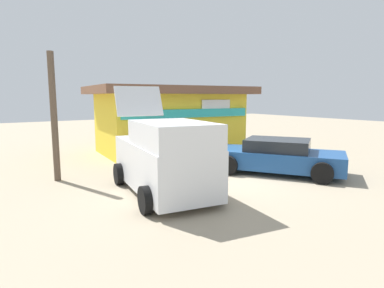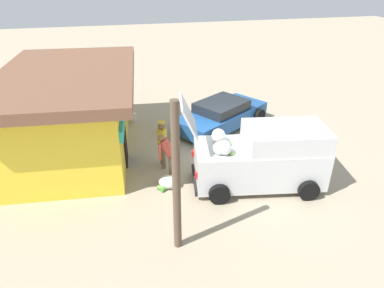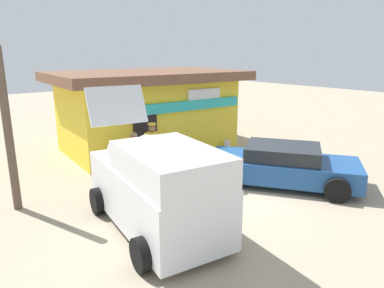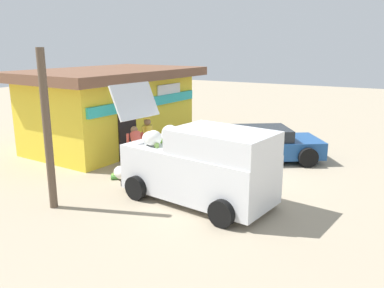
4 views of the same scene
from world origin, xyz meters
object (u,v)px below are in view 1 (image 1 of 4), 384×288
delivery_van (164,158)px  parked_sedan (277,156)px  unloaded_banana_pile (135,166)px  storefront_bar (170,118)px  paint_bucket (236,149)px  vendor_standing (169,141)px  customer_bending (152,145)px

delivery_van → parked_sedan: (4.49, 0.03, -0.43)m
parked_sedan → unloaded_banana_pile: (-4.05, 2.99, -0.39)m
storefront_bar → paint_bucket: size_ratio=18.70×
unloaded_banana_pile → delivery_van: bearing=-98.4°
parked_sedan → vendor_standing: size_ratio=2.68×
storefront_bar → vendor_standing: bearing=-120.5°
parked_sedan → delivery_van: bearing=-179.6°
parked_sedan → paint_bucket: parked_sedan is taller
storefront_bar → vendor_standing: (-1.80, -3.06, -0.63)m
delivery_van → parked_sedan: delivery_van is taller
parked_sedan → paint_bucket: (1.39, 3.75, -0.38)m
customer_bending → paint_bucket: bearing=10.5°
delivery_van → unloaded_banana_pile: (0.44, 3.02, -0.82)m
parked_sedan → paint_bucket: bearing=69.7°
vendor_standing → paint_bucket: size_ratio=4.27×
parked_sedan → vendor_standing: (-2.67, 2.96, 0.42)m
customer_bending → paint_bucket: (4.81, 0.90, -0.71)m
vendor_standing → parked_sedan: bearing=-48.0°
unloaded_banana_pile → paint_bucket: 5.49m
storefront_bar → customer_bending: bearing=-128.9°
delivery_van → customer_bending: delivery_van is taller
storefront_bar → unloaded_banana_pile: 4.63m
vendor_standing → unloaded_banana_pile: (-1.38, 0.02, -0.81)m
storefront_bar → parked_sedan: storefront_bar is taller
delivery_van → customer_bending: (1.07, 2.88, -0.10)m
delivery_van → unloaded_banana_pile: bearing=81.6°
parked_sedan → customer_bending: (-3.42, 2.85, 0.33)m
storefront_bar → parked_sedan: 6.18m
storefront_bar → delivery_van: bearing=-120.9°
vendor_standing → customer_bending: bearing=-171.5°
unloaded_banana_pile → storefront_bar: bearing=43.7°
parked_sedan → storefront_bar: bearing=98.2°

